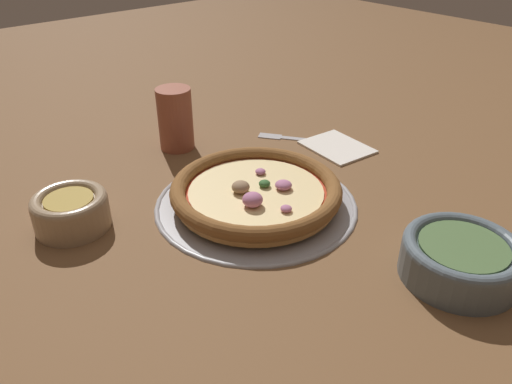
% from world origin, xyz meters
% --- Properties ---
extents(ground_plane, '(3.00, 3.00, 0.00)m').
position_xyz_m(ground_plane, '(0.00, 0.00, 0.00)').
color(ground_plane, brown).
extents(pizza_tray, '(0.31, 0.31, 0.01)m').
position_xyz_m(pizza_tray, '(0.00, 0.00, 0.00)').
color(pizza_tray, '#9E9EA3').
rests_on(pizza_tray, ground_plane).
extents(pizza, '(0.26, 0.26, 0.04)m').
position_xyz_m(pizza, '(0.00, -0.00, 0.02)').
color(pizza, tan).
rests_on(pizza, pizza_tray).
extents(bowl_near, '(0.11, 0.11, 0.05)m').
position_xyz_m(bowl_near, '(-0.13, -0.24, 0.03)').
color(bowl_near, '#9E8466').
rests_on(bowl_near, ground_plane).
extents(bowl_far, '(0.15, 0.15, 0.05)m').
position_xyz_m(bowl_far, '(0.29, 0.08, 0.03)').
color(bowl_far, slate).
rests_on(bowl_far, ground_plane).
extents(drinking_cup, '(0.06, 0.06, 0.12)m').
position_xyz_m(drinking_cup, '(-0.25, 0.02, 0.06)').
color(drinking_cup, brown).
rests_on(drinking_cup, ground_plane).
extents(napkin, '(0.13, 0.11, 0.01)m').
position_xyz_m(napkin, '(-0.05, 0.25, 0.00)').
color(napkin, white).
rests_on(napkin, ground_plane).
extents(fork, '(0.15, 0.11, 0.00)m').
position_xyz_m(fork, '(-0.13, 0.22, 0.00)').
color(fork, '#B7B7BC').
rests_on(fork, ground_plane).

